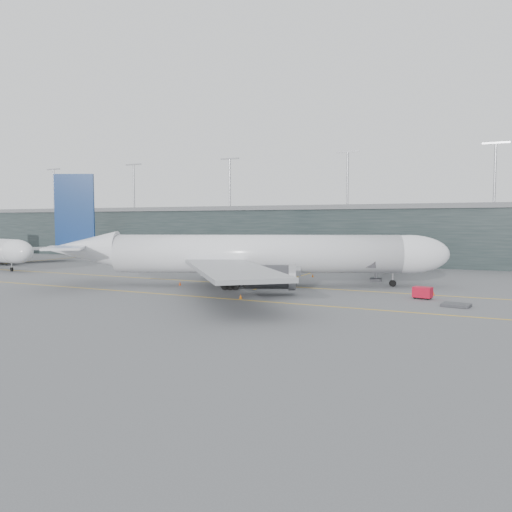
% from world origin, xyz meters
% --- Properties ---
extents(ground, '(320.00, 320.00, 0.00)m').
position_xyz_m(ground, '(0.00, 0.00, 0.00)').
color(ground, '#5A5A5F').
rests_on(ground, ground).
extents(taxiline_a, '(160.00, 0.25, 0.02)m').
position_xyz_m(taxiline_a, '(0.00, -4.00, 0.01)').
color(taxiline_a, gold).
rests_on(taxiline_a, ground).
extents(taxiline_b, '(160.00, 0.25, 0.02)m').
position_xyz_m(taxiline_b, '(0.00, -20.00, 0.01)').
color(taxiline_b, gold).
rests_on(taxiline_b, ground).
extents(taxiline_lead_main, '(0.25, 60.00, 0.02)m').
position_xyz_m(taxiline_lead_main, '(5.00, 20.00, 0.01)').
color(taxiline_lead_main, gold).
rests_on(taxiline_lead_main, ground).
extents(taxiline_lead_adj, '(0.25, 60.00, 0.02)m').
position_xyz_m(taxiline_lead_adj, '(-75.00, 20.00, 0.01)').
color(taxiline_lead_adj, gold).
rests_on(taxiline_lead_adj, ground).
extents(terminal, '(240.00, 36.00, 29.00)m').
position_xyz_m(terminal, '(-0.00, 58.00, 7.62)').
color(terminal, black).
rests_on(terminal, ground).
extents(main_aircraft, '(64.81, 59.79, 19.00)m').
position_xyz_m(main_aircraft, '(3.17, -5.77, 5.33)').
color(main_aircraft, silver).
rests_on(main_aircraft, ground).
extents(jet_bridge, '(4.99, 43.42, 6.25)m').
position_xyz_m(jet_bridge, '(20.28, 23.27, 4.68)').
color(jet_bridge, '#2C2B30').
rests_on(jet_bridge, ground).
extents(gse_cart, '(2.79, 2.08, 1.71)m').
position_xyz_m(gse_cart, '(30.77, -8.37, 0.95)').
color(gse_cart, '#AC0C22').
rests_on(gse_cart, ground).
extents(baggage_dolly, '(3.77, 3.20, 0.34)m').
position_xyz_m(baggage_dolly, '(35.48, -13.11, 0.20)').
color(baggage_dolly, '#343439').
rests_on(baggage_dolly, ground).
extents(uld_a, '(2.67, 2.36, 2.06)m').
position_xyz_m(uld_a, '(-3.88, 9.30, 1.08)').
color(uld_a, '#37373C').
rests_on(uld_a, ground).
extents(uld_b, '(2.34, 2.11, 1.75)m').
position_xyz_m(uld_b, '(-1.98, 12.11, 0.92)').
color(uld_b, '#37373C').
rests_on(uld_b, ground).
extents(uld_c, '(2.74, 2.51, 2.02)m').
position_xyz_m(uld_c, '(-1.56, 11.48, 1.06)').
color(uld_c, '#37373C').
rests_on(uld_c, ground).
extents(cone_nose, '(0.47, 0.47, 0.75)m').
position_xyz_m(cone_nose, '(31.80, -4.22, 0.38)').
color(cone_nose, red).
rests_on(cone_nose, ground).
extents(cone_wing_stbd, '(0.41, 0.41, 0.65)m').
position_xyz_m(cone_wing_stbd, '(7.28, -19.11, 0.33)').
color(cone_wing_stbd, '#CA5C0B').
rests_on(cone_wing_stbd, ground).
extents(cone_wing_port, '(0.41, 0.41, 0.66)m').
position_xyz_m(cone_wing_port, '(7.81, 11.48, 0.33)').
color(cone_wing_port, '#CE5F0B').
rests_on(cone_wing_port, ground).
extents(cone_tail, '(0.42, 0.42, 0.67)m').
position_xyz_m(cone_tail, '(-8.85, -10.27, 0.34)').
color(cone_tail, '#CA3E0B').
rests_on(cone_tail, ground).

